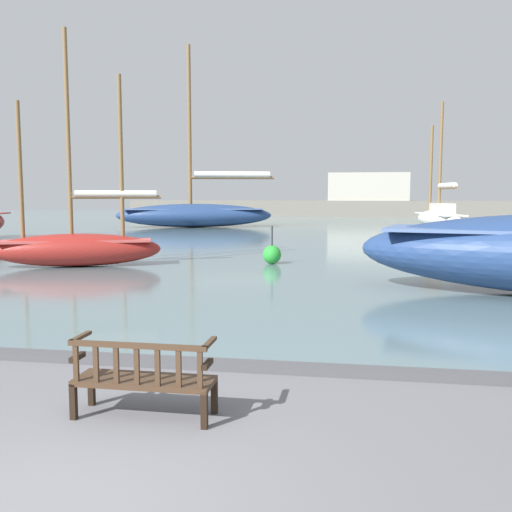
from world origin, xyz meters
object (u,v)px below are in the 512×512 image
object	(u,v)px
park_bench	(143,378)
sailboat_centre_channel	(440,217)
sailboat_outer_starboard	(195,213)
sailboat_outer_port	(77,245)
channel_buoy	(272,254)

from	to	relation	value
park_bench	sailboat_centre_channel	size ratio (longest dim) A/B	0.18
park_bench	sailboat_outer_starboard	distance (m)	37.09
sailboat_outer_starboard	sailboat_outer_port	size ratio (longest dim) A/B	1.69
sailboat_outer_port	channel_buoy	world-z (taller)	sailboat_outer_port
sailboat_outer_port	channel_buoy	size ratio (longest dim) A/B	5.84
sailboat_centre_channel	sailboat_outer_port	bearing A→B (deg)	-122.52
sailboat_centre_channel	sailboat_outer_port	xyz separation A→B (m)	(-15.58, -24.43, -0.16)
park_bench	channel_buoy	world-z (taller)	channel_buoy
sailboat_centre_channel	park_bench	bearing A→B (deg)	-103.20
sailboat_centre_channel	sailboat_outer_port	size ratio (longest dim) A/B	1.13
sailboat_centre_channel	channel_buoy	distance (m)	24.40
sailboat_outer_port	channel_buoy	bearing A→B (deg)	15.22
sailboat_outer_starboard	sailboat_centre_channel	bearing A→B (deg)	2.45
sailboat_outer_starboard	channel_buoy	bearing A→B (deg)	-67.88
sailboat_centre_channel	channel_buoy	xyz separation A→B (m)	(-9.05, -22.65, -0.55)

